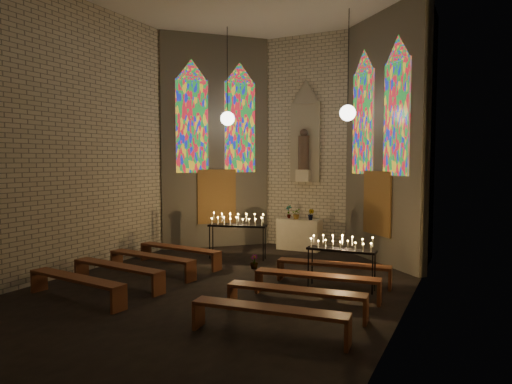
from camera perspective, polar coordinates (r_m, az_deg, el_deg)
floor at (r=10.27m, az=-5.75°, el=-12.46°), size 12.00×12.00×0.00m
room at (r=12.85m, az=2.22°, el=7.61°), size 8.22×12.43×7.00m
altar at (r=14.94m, az=5.46°, el=-5.29°), size 1.40×0.60×1.00m
flower_vase_left at (r=15.01m, az=4.11°, el=-2.47°), size 0.27×0.23×0.44m
flower_vase_center at (r=14.79m, az=5.11°, el=-2.72°), size 0.36×0.32×0.36m
flower_vase_right at (r=14.62m, az=6.89°, el=-2.80°), size 0.23×0.20×0.37m
aisle_flower_pot at (r=12.35m, az=-0.23°, el=-8.71°), size 0.23×0.23×0.38m
votive_stand_left at (r=13.42m, az=-2.34°, el=-3.82°), size 1.76×0.83×1.26m
votive_stand_right at (r=10.49m, az=10.62°, el=-6.67°), size 1.56×0.41×1.14m
pew_left_0 at (r=12.90m, az=-9.54°, el=-7.19°), size 2.67×0.64×0.51m
pew_right_0 at (r=10.97m, az=9.62°, el=-9.19°), size 2.67×0.64×0.51m
pew_left_1 at (r=11.97m, az=-12.94°, el=-8.12°), size 2.67×0.64×0.51m
pew_right_1 at (r=9.86m, az=7.57°, el=-10.67°), size 2.67×0.64×0.51m
pew_left_2 at (r=11.09m, az=-16.92°, el=-9.16°), size 2.67×0.64×0.51m
pew_right_2 at (r=8.78m, az=4.98°, el=-12.52°), size 2.67×0.64×0.51m
pew_left_3 at (r=10.28m, az=-21.58°, el=-10.31°), size 2.67×0.64×0.51m
pew_right_3 at (r=7.72m, az=1.62°, el=-14.83°), size 2.67×0.64×0.51m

